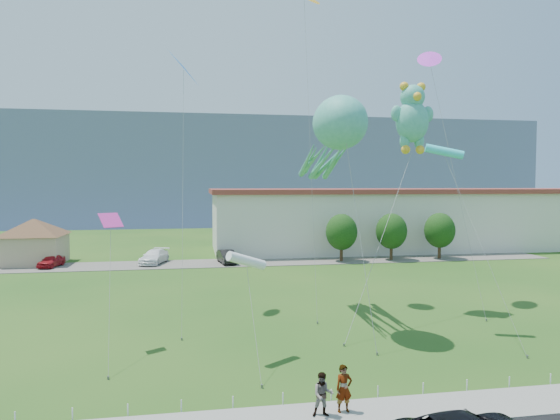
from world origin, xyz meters
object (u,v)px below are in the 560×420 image
(pedestrian_right, at_px, (323,395))
(parked_car_black, at_px, (227,257))
(parked_car_white, at_px, (154,257))
(teddy_bear_kite, at_px, (412,116))
(warehouse, at_px, (432,218))
(pavilion, at_px, (34,237))
(octopus_kite, at_px, (334,138))
(pedestrian_left, at_px, (344,388))
(parked_car_red, at_px, (51,261))

(pedestrian_right, xyz_separation_m, parked_car_black, (-1.27, 37.40, -0.14))
(parked_car_white, relative_size, teddy_bear_kite, 0.33)
(warehouse, xyz_separation_m, parked_car_black, (-28.99, -9.32, -3.34))
(pedestrian_right, relative_size, parked_car_white, 0.32)
(pavilion, bearing_deg, teddy_bear_kite, -38.28)
(teddy_bear_kite, bearing_deg, pedestrian_right, -124.28)
(octopus_kite, distance_m, teddy_bear_kite, 7.73)
(parked_car_white, bearing_deg, pedestrian_right, -60.73)
(warehouse, height_order, pedestrian_left, warehouse)
(teddy_bear_kite, bearing_deg, parked_car_white, 129.60)
(pavilion, bearing_deg, octopus_kite, -48.37)
(parked_car_red, xyz_separation_m, octopus_kite, (23.42, -26.40, 10.92))
(parked_car_black, bearing_deg, pedestrian_right, -97.50)
(pavilion, relative_size, parked_car_white, 1.77)
(teddy_bear_kite, bearing_deg, parked_car_red, 142.66)
(teddy_bear_kite, bearing_deg, octopus_kite, -152.34)
(pedestrian_left, distance_m, teddy_bear_kite, 21.56)
(parked_car_black, distance_m, octopus_kite, 28.44)
(pavilion, distance_m, pedestrian_right, 46.47)
(pedestrian_left, distance_m, octopus_kite, 15.77)
(pavilion, relative_size, teddy_bear_kite, 0.58)
(pavilion, bearing_deg, parked_car_red, -47.94)
(parked_car_white, bearing_deg, parked_car_black, 7.38)
(pavilion, relative_size, parked_car_red, 2.41)
(parked_car_white, distance_m, octopus_kite, 31.81)
(pedestrian_right, height_order, teddy_bear_kite, teddy_bear_kite)
(pedestrian_right, bearing_deg, warehouse, 65.85)
(pedestrian_right, bearing_deg, parked_car_black, 98.48)
(pavilion, xyz_separation_m, parked_car_red, (2.49, -2.76, -2.31))
(pedestrian_left, relative_size, parked_car_white, 0.35)
(parked_car_black, bearing_deg, teddy_bear_kite, -72.18)
(pavilion, xyz_separation_m, pedestrian_right, (22.28, -40.72, -2.09))
(pavilion, bearing_deg, parked_car_white, -9.30)
(octopus_kite, bearing_deg, parked_car_black, 100.73)
(parked_car_white, distance_m, teddy_bear_kite, 33.11)
(pavilion, height_order, parked_car_red, pavilion)
(parked_car_red, bearing_deg, pedestrian_right, -49.18)
(parked_car_black, bearing_deg, parked_car_red, 168.82)
(warehouse, distance_m, teddy_bear_kite, 37.39)
(warehouse, height_order, teddy_bear_kite, teddy_bear_kite)
(warehouse, relative_size, parked_car_red, 15.96)
(parked_car_red, relative_size, parked_car_white, 0.73)
(pedestrian_left, bearing_deg, parked_car_red, 114.08)
(pedestrian_right, bearing_deg, pavilion, 125.22)
(parked_car_red, bearing_deg, teddy_bear_kite, -24.06)
(parked_car_black, height_order, octopus_kite, octopus_kite)
(parked_car_red, distance_m, parked_car_black, 18.53)
(warehouse, bearing_deg, parked_car_white, -167.58)
(octopus_kite, bearing_deg, teddy_bear_kite, 27.66)
(pavilion, bearing_deg, warehouse, 6.84)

